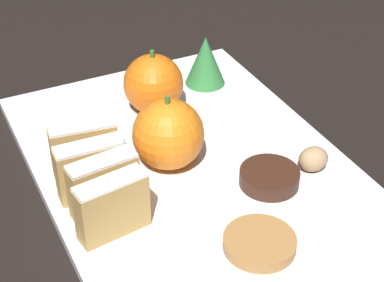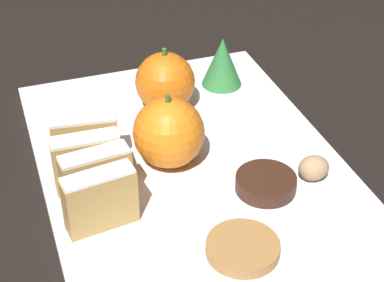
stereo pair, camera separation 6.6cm
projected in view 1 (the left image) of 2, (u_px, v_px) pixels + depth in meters
name	position (u px, v px, depth m)	size (l,w,h in m)	color
ground_plane	(192.00, 173.00, 0.68)	(6.00, 6.00, 0.00)	black
serving_platter	(192.00, 169.00, 0.68)	(0.31, 0.44, 0.01)	white
stollen_slice_front	(112.00, 207.00, 0.57)	(0.07, 0.03, 0.06)	tan
stollen_slice_second	(104.00, 186.00, 0.60)	(0.07, 0.03, 0.06)	tan
stollen_slice_third	(90.00, 168.00, 0.62)	(0.07, 0.02, 0.06)	tan
stollen_slice_fourth	(84.00, 149.00, 0.65)	(0.07, 0.03, 0.06)	tan
orange_near	(153.00, 84.00, 0.74)	(0.07, 0.07, 0.08)	orange
orange_far	(168.00, 134.00, 0.66)	(0.07, 0.07, 0.08)	orange
walnut	(313.00, 159.00, 0.66)	(0.03, 0.03, 0.03)	tan
chocolate_cookie	(269.00, 177.00, 0.65)	(0.06, 0.06, 0.02)	#381E14
gingerbread_cookie	(264.00, 241.00, 0.57)	(0.07, 0.07, 0.01)	#A3703D
evergreen_sprig	(205.00, 60.00, 0.80)	(0.05, 0.05, 0.06)	#2D7538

